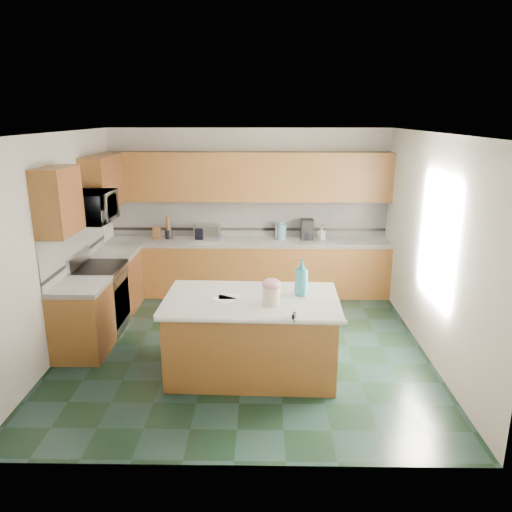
{
  "coord_description": "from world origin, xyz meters",
  "views": [
    {
      "loc": [
        0.25,
        -5.93,
        2.91
      ],
      "look_at": [
        0.15,
        0.35,
        1.12
      ],
      "focal_mm": 35.0,
      "sensor_mm": 36.0,
      "label": 1
    }
  ],
  "objects_px": {
    "island_base": "(252,338)",
    "island_top": "(251,300)",
    "coffee_maker": "(307,229)",
    "soap_bottle_island": "(302,277)",
    "toaster_oven": "(207,232)",
    "treat_jar": "(271,296)",
    "knife_block": "(157,233)"
  },
  "relations": [
    {
      "from": "island_base",
      "to": "soap_bottle_island",
      "type": "bearing_deg",
      "value": 11.87
    },
    {
      "from": "coffee_maker",
      "to": "knife_block",
      "type": "bearing_deg",
      "value": -178.38
    },
    {
      "from": "island_base",
      "to": "knife_block",
      "type": "distance_m",
      "value": 3.23
    },
    {
      "from": "treat_jar",
      "to": "soap_bottle_island",
      "type": "xyz_separation_m",
      "value": [
        0.35,
        0.29,
        0.11
      ]
    },
    {
      "from": "island_base",
      "to": "coffee_maker",
      "type": "height_order",
      "value": "coffee_maker"
    },
    {
      "from": "island_top",
      "to": "soap_bottle_island",
      "type": "relative_size",
      "value": 4.58
    },
    {
      "from": "soap_bottle_island",
      "to": "knife_block",
      "type": "bearing_deg",
      "value": 130.9
    },
    {
      "from": "island_base",
      "to": "coffee_maker",
      "type": "xyz_separation_m",
      "value": [
        0.85,
        2.75,
        0.66
      ]
    },
    {
      "from": "soap_bottle_island",
      "to": "island_base",
      "type": "bearing_deg",
      "value": -168.99
    },
    {
      "from": "island_base",
      "to": "island_top",
      "type": "height_order",
      "value": "island_top"
    },
    {
      "from": "soap_bottle_island",
      "to": "island_top",
      "type": "bearing_deg",
      "value": -168.99
    },
    {
      "from": "island_base",
      "to": "treat_jar",
      "type": "height_order",
      "value": "treat_jar"
    },
    {
      "from": "toaster_oven",
      "to": "coffee_maker",
      "type": "xyz_separation_m",
      "value": [
        1.64,
        0.03,
        0.05
      ]
    },
    {
      "from": "island_base",
      "to": "soap_bottle_island",
      "type": "distance_m",
      "value": 0.91
    },
    {
      "from": "soap_bottle_island",
      "to": "knife_block",
      "type": "xyz_separation_m",
      "value": [
        -2.2,
        2.62,
        -0.11
      ]
    },
    {
      "from": "treat_jar",
      "to": "coffee_maker",
      "type": "height_order",
      "value": "coffee_maker"
    },
    {
      "from": "island_top",
      "to": "toaster_oven",
      "type": "bearing_deg",
      "value": 108.12
    },
    {
      "from": "knife_block",
      "to": "coffee_maker",
      "type": "bearing_deg",
      "value": 9.41
    },
    {
      "from": "knife_block",
      "to": "soap_bottle_island",
      "type": "bearing_deg",
      "value": -41.28
    },
    {
      "from": "island_top",
      "to": "coffee_maker",
      "type": "distance_m",
      "value": 2.88
    },
    {
      "from": "island_top",
      "to": "coffee_maker",
      "type": "relative_size",
      "value": 5.85
    },
    {
      "from": "coffee_maker",
      "to": "treat_jar",
      "type": "bearing_deg",
      "value": -101.09
    },
    {
      "from": "island_base",
      "to": "treat_jar",
      "type": "xyz_separation_m",
      "value": [
        0.22,
        -0.19,
        0.59
      ]
    },
    {
      "from": "soap_bottle_island",
      "to": "toaster_oven",
      "type": "xyz_separation_m",
      "value": [
        -1.36,
        2.62,
        -0.1
      ]
    },
    {
      "from": "toaster_oven",
      "to": "coffee_maker",
      "type": "distance_m",
      "value": 1.64
    },
    {
      "from": "island_base",
      "to": "toaster_oven",
      "type": "relative_size",
      "value": 4.53
    },
    {
      "from": "island_base",
      "to": "coffee_maker",
      "type": "relative_size",
      "value": 5.55
    },
    {
      "from": "island_base",
      "to": "knife_block",
      "type": "bearing_deg",
      "value": 122.72
    },
    {
      "from": "soap_bottle_island",
      "to": "treat_jar",
      "type": "bearing_deg",
      "value": -138.8
    },
    {
      "from": "island_top",
      "to": "treat_jar",
      "type": "bearing_deg",
      "value": -39.48
    },
    {
      "from": "island_base",
      "to": "soap_bottle_island",
      "type": "relative_size",
      "value": 4.35
    },
    {
      "from": "island_base",
      "to": "island_top",
      "type": "relative_size",
      "value": 0.95
    }
  ]
}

